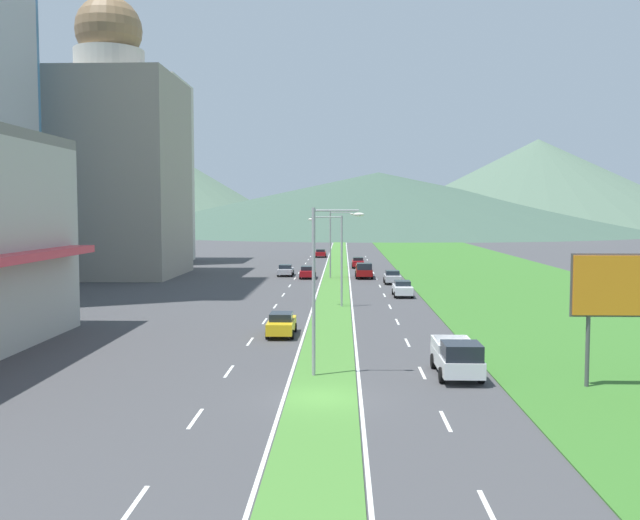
{
  "coord_description": "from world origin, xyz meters",
  "views": [
    {
      "loc": [
        0.94,
        -31.04,
        8.52
      ],
      "look_at": [
        -1.28,
        35.65,
        3.78
      ],
      "focal_mm": 39.24,
      "sensor_mm": 36.0,
      "label": 1
    }
  ],
  "objects": [
    {
      "name": "ground_plane",
      "position": [
        0.0,
        0.0,
        0.0
      ],
      "size": [
        600.0,
        600.0,
        0.0
      ],
      "primitive_type": "plane",
      "color": "#424244"
    },
    {
      "name": "grass_median",
      "position": [
        0.0,
        60.0,
        0.03
      ],
      "size": [
        3.2,
        240.0,
        0.06
      ],
      "primitive_type": "cube",
      "color": "#477F33",
      "rests_on": "ground_plane"
    },
    {
      "name": "grass_verge_right",
      "position": [
        20.6,
        60.0,
        0.03
      ],
      "size": [
        24.0,
        240.0,
        0.06
      ],
      "primitive_type": "cube",
      "color": "#387028",
      "rests_on": "ground_plane"
    },
    {
      "name": "lane_dash_left_1",
      "position": [
        -5.1,
        -11.58,
        0.01
      ],
      "size": [
        0.16,
        2.8,
        0.01
      ],
      "primitive_type": "cube",
      "color": "silver",
      "rests_on": "ground_plane"
    },
    {
      "name": "lane_dash_left_2",
      "position": [
        -5.1,
        -3.16,
        0.01
      ],
      "size": [
        0.16,
        2.8,
        0.01
      ],
      "primitive_type": "cube",
      "color": "silver",
      "rests_on": "ground_plane"
    },
    {
      "name": "lane_dash_left_3",
      "position": [
        -5.1,
        5.26,
        0.01
      ],
      "size": [
        0.16,
        2.8,
        0.01
      ],
      "primitive_type": "cube",
      "color": "silver",
      "rests_on": "ground_plane"
    },
    {
      "name": "lane_dash_left_4",
      "position": [
        -5.1,
        13.68,
        0.01
      ],
      "size": [
        0.16,
        2.8,
        0.01
      ],
      "primitive_type": "cube",
      "color": "silver",
      "rests_on": "ground_plane"
    },
    {
      "name": "lane_dash_left_5",
      "position": [
        -5.1,
        22.1,
        0.01
      ],
      "size": [
        0.16,
        2.8,
        0.01
      ],
      "primitive_type": "cube",
      "color": "silver",
      "rests_on": "ground_plane"
    },
    {
      "name": "lane_dash_left_6",
      "position": [
        -5.1,
        30.52,
        0.01
      ],
      "size": [
        0.16,
        2.8,
        0.01
      ],
      "primitive_type": "cube",
      "color": "silver",
      "rests_on": "ground_plane"
    },
    {
      "name": "lane_dash_left_7",
      "position": [
        -5.1,
        38.94,
        0.01
      ],
      "size": [
        0.16,
        2.8,
        0.01
      ],
      "primitive_type": "cube",
      "color": "silver",
      "rests_on": "ground_plane"
    },
    {
      "name": "lane_dash_left_8",
      "position": [
        -5.1,
        47.36,
        0.01
      ],
      "size": [
        0.16,
        2.8,
        0.01
      ],
      "primitive_type": "cube",
      "color": "silver",
      "rests_on": "ground_plane"
    },
    {
      "name": "lane_dash_left_9",
      "position": [
        -5.1,
        55.77,
        0.01
      ],
      "size": [
        0.16,
        2.8,
        0.01
      ],
      "primitive_type": "cube",
      "color": "silver",
      "rests_on": "ground_plane"
    },
    {
      "name": "lane_dash_left_10",
      "position": [
        -5.1,
        64.19,
        0.01
      ],
      "size": [
        0.16,
        2.8,
        0.01
      ],
      "primitive_type": "cube",
      "color": "silver",
      "rests_on": "ground_plane"
    },
    {
      "name": "lane_dash_left_11",
      "position": [
        -5.1,
        72.61,
        0.01
      ],
      "size": [
        0.16,
        2.8,
        0.01
      ],
      "primitive_type": "cube",
      "color": "silver",
      "rests_on": "ground_plane"
    },
    {
      "name": "lane_dash_left_12",
      "position": [
        -5.1,
        81.03,
        0.01
      ],
      "size": [
        0.16,
        2.8,
        0.01
      ],
      "primitive_type": "cube",
      "color": "silver",
      "rests_on": "ground_plane"
    },
    {
      "name": "lane_dash_left_13",
      "position": [
        -5.1,
        89.45,
        0.01
      ],
      "size": [
        0.16,
        2.8,
        0.01
      ],
      "primitive_type": "cube",
      "color": "silver",
      "rests_on": "ground_plane"
    },
    {
      "name": "lane_dash_left_14",
      "position": [
        -5.1,
        97.87,
        0.01
      ],
      "size": [
        0.16,
        2.8,
        0.01
      ],
      "primitive_type": "cube",
      "color": "silver",
      "rests_on": "ground_plane"
    },
    {
      "name": "lane_dash_right_1",
      "position": [
        5.1,
        -11.58,
        0.01
      ],
      "size": [
        0.16,
        2.8,
        0.01
      ],
      "primitive_type": "cube",
      "color": "silver",
      "rests_on": "ground_plane"
    },
    {
      "name": "lane_dash_right_2",
      "position": [
        5.1,
        -3.16,
        0.01
      ],
      "size": [
        0.16,
        2.8,
        0.01
      ],
      "primitive_type": "cube",
      "color": "silver",
      "rests_on": "ground_plane"
    },
    {
      "name": "lane_dash_right_3",
      "position": [
        5.1,
        5.26,
        0.01
      ],
      "size": [
        0.16,
        2.8,
        0.01
      ],
      "primitive_type": "cube",
      "color": "silver",
      "rests_on": "ground_plane"
    },
    {
      "name": "lane_dash_right_4",
      "position": [
        5.1,
        13.68,
        0.01
      ],
      "size": [
        0.16,
        2.8,
        0.01
      ],
      "primitive_type": "cube",
      "color": "silver",
      "rests_on": "ground_plane"
    },
    {
      "name": "lane_dash_right_5",
      "position": [
        5.1,
        22.1,
        0.01
      ],
      "size": [
        0.16,
        2.8,
        0.01
      ],
      "primitive_type": "cube",
      "color": "silver",
      "rests_on": "ground_plane"
    },
    {
      "name": "lane_dash_right_6",
      "position": [
        5.1,
        30.52,
        0.01
      ],
      "size": [
        0.16,
        2.8,
        0.01
      ],
      "primitive_type": "cube",
      "color": "silver",
      "rests_on": "ground_plane"
    },
    {
      "name": "lane_dash_right_7",
      "position": [
        5.1,
        38.94,
        0.01
      ],
      "size": [
        0.16,
        2.8,
        0.01
      ],
      "primitive_type": "cube",
      "color": "silver",
      "rests_on": "ground_plane"
    },
    {
      "name": "lane_dash_right_8",
      "position": [
        5.1,
        47.36,
        0.01
      ],
      "size": [
        0.16,
        2.8,
        0.01
      ],
      "primitive_type": "cube",
      "color": "silver",
      "rests_on": "ground_plane"
    },
    {
      "name": "lane_dash_right_9",
      "position": [
        5.1,
        55.77,
        0.01
      ],
      "size": [
        0.16,
        2.8,
        0.01
      ],
      "primitive_type": "cube",
      "color": "silver",
      "rests_on": "ground_plane"
    },
    {
      "name": "lane_dash_right_10",
      "position": [
        5.1,
        64.19,
        0.01
      ],
      "size": [
        0.16,
        2.8,
        0.01
      ],
      "primitive_type": "cube",
      "color": "silver",
      "rests_on": "ground_plane"
    },
    {
      "name": "lane_dash_right_11",
      "position": [
        5.1,
        72.61,
        0.01
      ],
      "size": [
        0.16,
        2.8,
        0.01
      ],
      "primitive_type": "cube",
      "color": "silver",
      "rests_on": "ground_plane"
    },
    {
      "name": "lane_dash_right_12",
      "position": [
        5.1,
        81.03,
        0.01
      ],
      "size": [
        0.16,
        2.8,
        0.01
      ],
      "primitive_type": "cube",
      "color": "silver",
      "rests_on": "ground_plane"
    },
    {
      "name": "lane_dash_right_13",
      "position": [
        5.1,
        89.45,
        0.01
      ],
      "size": [
        0.16,
        2.8,
        0.01
      ],
      "primitive_type": "cube",
      "color": "silver",
      "rests_on": "ground_plane"
    },
    {
      "name": "lane_dash_right_14",
      "position": [
        5.1,
        97.87,
        0.01
      ],
      "size": [
        0.16,
        2.8,
        0.01
      ],
      "primitive_type": "cube",
      "color": "silver",
      "rests_on": "ground_plane"
    },
    {
      "name": "edge_line_median_left",
      "position": [
        -1.75,
        60.0,
        0.01
      ],
      "size": [
        0.16,
        240.0,
        0.01
      ],
      "primitive_type": "cube",
      "color": "silver",
      "rests_on": "ground_plane"
    },
    {
      "name": "edge_line_median_right",
      "position": [
        1.75,
        60.0,
        0.01
      ],
      "size": [
        0.16,
        240.0,
        0.01
      ],
      "primitive_type": "cube",
      "color": "silver",
      "rests_on": "ground_plane"
    },
    {
      "name": "domed_building",
      "position": [
        -29.14,
        59.25,
        14.6
      ],
      "size": [
        17.29,
        17.29,
        35.8
      ],
      "color": "#9E9384",
      "rests_on": "ground_plane"
    },
    {
      "name": "midrise_colored",
      "position": [
        -31.99,
        82.27,
        14.71
      ],
      "size": [
        14.42,
        14.42,
        29.42
      ],
      "primitive_type": "cube",
      "color": "beige",
      "rests_on": "ground_plane"
    },
    {
      "name": "hill_far_left",
      "position": [
        -84.89,
        291.33,
        19.11
      ],
      "size": [
        130.71,
        130.71,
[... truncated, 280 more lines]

